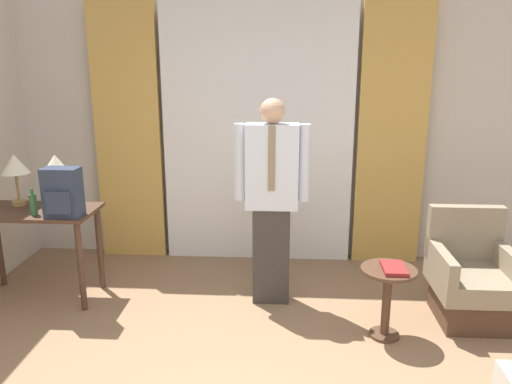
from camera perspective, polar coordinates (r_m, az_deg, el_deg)
wall_back at (r=5.09m, az=0.29°, el=7.38°), size 10.00×0.06×2.70m
curtain_sheer_center at (r=4.97m, az=0.20°, el=6.50°), size 1.88×0.06×2.58m
curtain_drape_left at (r=5.21m, az=-14.44°, el=6.43°), size 0.66×0.06×2.58m
curtain_drape_right at (r=5.07m, az=15.26°, el=6.14°), size 0.66×0.06×2.58m
desk at (r=4.63m, az=-24.03°, el=-3.50°), size 1.05×0.54×0.80m
table_lamp_left at (r=4.71m, az=-25.84°, el=2.63°), size 0.24×0.24×0.44m
table_lamp_right at (r=4.54m, az=-21.93°, el=2.65°), size 0.24×0.24×0.44m
bottle_near_edge at (r=4.40m, az=-24.11°, el=-1.26°), size 0.06×0.06×0.22m
backpack at (r=4.24m, az=-21.24°, el=-0.09°), size 0.28×0.19×0.40m
person at (r=4.09m, az=1.81°, el=-0.33°), size 0.62×0.21×1.73m
armchair at (r=4.36m, az=23.33°, el=-9.35°), size 0.60×0.65×0.87m
side_table at (r=3.86m, az=14.78°, el=-10.86°), size 0.41×0.41×0.55m
book at (r=3.76m, az=15.48°, el=-8.40°), size 0.16×0.25×0.03m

